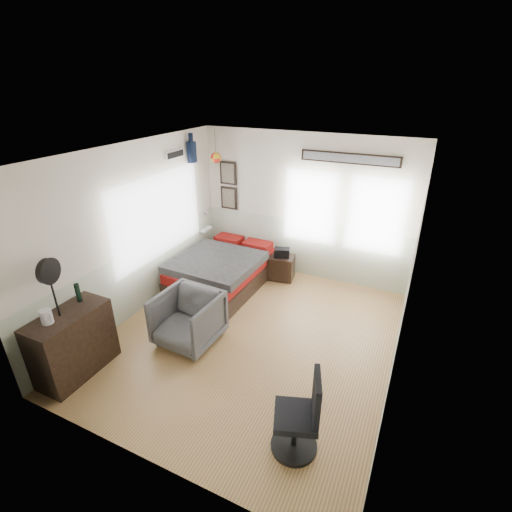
# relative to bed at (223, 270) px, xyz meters

# --- Properties ---
(ground_plane) EXTENTS (4.00, 4.50, 0.01)m
(ground_plane) POSITION_rel_bed_xyz_m (1.15, -1.18, -0.31)
(ground_plane) COLOR olive
(room_shell) EXTENTS (4.02, 4.52, 2.71)m
(room_shell) POSITION_rel_bed_xyz_m (1.07, -1.00, 1.31)
(room_shell) COLOR beige
(room_shell) RESTS_ON ground_plane
(wall_decor) EXTENTS (3.55, 1.32, 1.44)m
(wall_decor) POSITION_rel_bed_xyz_m (0.05, 0.77, 1.79)
(wall_decor) COLOR black
(wall_decor) RESTS_ON room_shell
(bed) EXTENTS (1.47, 1.99, 0.62)m
(bed) POSITION_rel_bed_xyz_m (0.00, 0.00, 0.00)
(bed) COLOR black
(bed) RESTS_ON ground_plane
(dresser) EXTENTS (0.48, 1.00, 0.90)m
(dresser) POSITION_rel_bed_xyz_m (-0.59, -2.80, 0.15)
(dresser) COLOR black
(dresser) RESTS_ON ground_plane
(armchair) EXTENTS (0.87, 0.90, 0.78)m
(armchair) POSITION_rel_bed_xyz_m (0.38, -1.65, 0.08)
(armchair) COLOR #585A5F
(armchair) RESTS_ON ground_plane
(nightstand) EXTENTS (0.52, 0.44, 0.46)m
(nightstand) POSITION_rel_bed_xyz_m (0.90, 0.69, -0.07)
(nightstand) COLOR black
(nightstand) RESTS_ON ground_plane
(task_chair) EXTENTS (0.55, 0.55, 0.98)m
(task_chair) POSITION_rel_bed_xyz_m (2.42, -2.64, 0.09)
(task_chair) COLOR black
(task_chair) RESTS_ON ground_plane
(kettle) EXTENTS (0.16, 0.13, 0.18)m
(kettle) POSITION_rel_bed_xyz_m (-0.62, -3.01, 0.68)
(kettle) COLOR silver
(kettle) RESTS_ON dresser
(bottle) EXTENTS (0.06, 0.06, 0.25)m
(bottle) POSITION_rel_bed_xyz_m (-0.67, -2.51, 0.72)
(bottle) COLOR black
(bottle) RESTS_ON dresser
(stand_fan) EXTENTS (0.15, 0.32, 0.78)m
(stand_fan) POSITION_rel_bed_xyz_m (-0.61, -2.85, 1.20)
(stand_fan) COLOR black
(stand_fan) RESTS_ON dresser
(black_bag) EXTENTS (0.33, 0.26, 0.17)m
(black_bag) POSITION_rel_bed_xyz_m (0.90, 0.69, 0.24)
(black_bag) COLOR black
(black_bag) RESTS_ON nightstand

